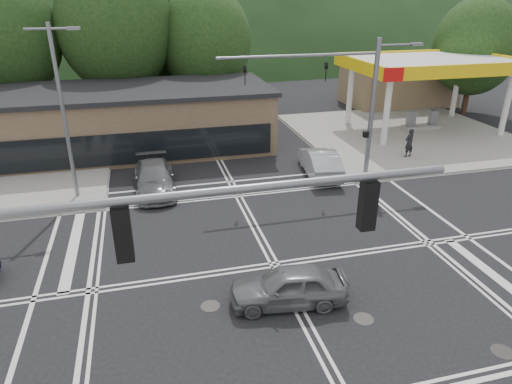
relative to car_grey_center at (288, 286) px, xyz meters
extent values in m
plane|color=black|center=(0.24, 2.49, -0.72)|extent=(120.00, 120.00, 0.00)
cube|color=gray|center=(15.24, 17.49, -0.64)|extent=(16.00, 16.00, 0.15)
cylinder|color=silver|center=(12.24, 15.49, 1.78)|extent=(0.44, 0.44, 5.00)
cylinder|color=silver|center=(12.24, 21.49, 1.78)|extent=(0.44, 0.44, 5.00)
cylinder|color=silver|center=(22.24, 15.49, 1.78)|extent=(0.44, 0.44, 5.00)
cylinder|color=silver|center=(22.24, 21.49, 1.78)|extent=(0.44, 0.44, 5.00)
cube|color=silver|center=(17.24, 18.49, 4.58)|extent=(12.00, 8.00, 0.60)
cube|color=yellow|center=(17.24, 14.49, 4.58)|extent=(12.20, 0.25, 0.90)
cube|color=yellow|center=(17.24, 22.49, 4.58)|extent=(12.20, 0.25, 0.90)
cube|color=yellow|center=(11.24, 18.49, 4.58)|extent=(0.25, 8.20, 0.90)
cube|color=yellow|center=(23.24, 18.49, 4.58)|extent=(0.25, 8.20, 0.90)
cube|color=red|center=(11.74, 14.34, 4.58)|extent=(1.40, 0.12, 0.90)
cube|color=gray|center=(17.24, 18.49, -0.47)|extent=(3.00, 1.00, 0.30)
cube|color=slate|center=(16.24, 18.49, 0.23)|extent=(0.60, 0.50, 1.30)
cube|color=slate|center=(18.24, 18.49, 0.23)|extent=(0.60, 0.50, 1.30)
cube|color=#846B4F|center=(20.24, 27.49, 1.18)|extent=(10.00, 6.00, 3.80)
cube|color=brown|center=(-7.76, 19.49, 1.28)|extent=(24.00, 8.00, 4.00)
ellipsoid|color=black|center=(0.24, 92.49, -0.72)|extent=(252.00, 126.00, 140.00)
cylinder|color=#382619|center=(-13.76, 26.49, 1.70)|extent=(0.50, 0.50, 4.84)
ellipsoid|color=black|center=(-13.76, 26.49, 6.43)|extent=(8.00, 8.00, 9.20)
cylinder|color=#382619|center=(-5.76, 26.49, 1.92)|extent=(0.50, 0.50, 5.28)
ellipsoid|color=black|center=(-5.76, 26.49, 7.08)|extent=(9.00, 9.00, 10.35)
cylinder|color=#382619|center=(1.24, 26.49, 1.48)|extent=(0.50, 0.50, 4.40)
ellipsoid|color=black|center=(1.24, 26.49, 5.78)|extent=(7.60, 7.60, 8.74)
cylinder|color=#382619|center=(-1.76, 30.49, 1.70)|extent=(0.50, 0.50, 4.84)
ellipsoid|color=black|center=(-1.76, 30.49, 6.43)|extent=(8.40, 8.40, 9.66)
cylinder|color=#382619|center=(24.24, 22.49, 1.26)|extent=(0.50, 0.50, 3.96)
ellipsoid|color=black|center=(24.24, 22.49, 5.13)|extent=(7.20, 7.20, 8.28)
cylinder|color=slate|center=(-8.26, 11.49, 3.78)|extent=(0.20, 0.20, 9.00)
cylinder|color=slate|center=(-8.26, 11.49, 7.98)|extent=(2.20, 0.12, 0.12)
cube|color=slate|center=(-7.16, 11.49, 7.98)|extent=(0.60, 0.25, 0.15)
cylinder|color=slate|center=(8.44, 10.69, 3.28)|extent=(0.28, 0.28, 8.00)
cylinder|color=slate|center=(3.94, 10.69, 6.48)|extent=(9.00, 0.16, 0.16)
imported|color=black|center=(5.44, 10.69, 5.58)|extent=(0.16, 0.20, 1.00)
imported|color=black|center=(0.94, 10.69, 5.58)|extent=(0.16, 0.20, 1.00)
cylinder|color=slate|center=(9.64, 10.69, 6.88)|extent=(2.40, 0.12, 0.12)
cube|color=slate|center=(10.74, 10.69, 6.88)|extent=(0.70, 0.30, 0.15)
cube|color=black|center=(8.19, 10.69, 1.88)|extent=(0.25, 0.30, 0.35)
cylinder|color=slate|center=(-3.46, -5.71, 6.48)|extent=(9.00, 0.16, 0.16)
cube|color=black|center=(-4.96, -5.71, 5.88)|extent=(0.30, 0.25, 1.00)
cube|color=black|center=(-0.46, -5.71, 5.88)|extent=(0.30, 0.25, 1.00)
imported|color=slate|center=(0.00, 0.00, 0.00)|extent=(4.39, 2.25, 1.43)
imported|color=#AFB0B6|center=(5.74, 11.49, 0.10)|extent=(2.40, 5.16, 1.64)
imported|color=silver|center=(2.80, 21.29, 0.14)|extent=(2.47, 5.17, 1.71)
imported|color=#535657|center=(-4.12, 11.49, 0.05)|extent=(2.18, 5.28, 1.53)
imported|color=black|center=(12.53, 12.71, 0.39)|extent=(0.78, 0.61, 1.91)
camera|label=1|loc=(-4.45, -12.75, 9.63)|focal=32.00mm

